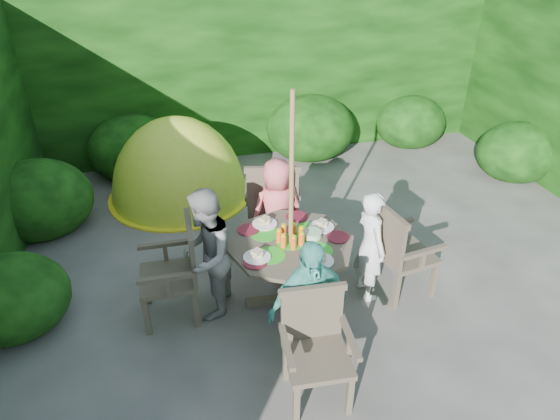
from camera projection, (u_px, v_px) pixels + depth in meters
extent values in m
plane|color=#45433E|center=(351.00, 280.00, 5.39)|extent=(60.00, 60.00, 0.00)
cube|color=black|center=(264.00, 69.00, 8.08)|extent=(9.00, 1.00, 2.50)
cylinder|color=#3D3528|center=(290.00, 274.00, 4.93)|extent=(0.12, 0.12, 0.68)
cube|color=#3D3528|center=(290.00, 298.00, 5.09)|extent=(0.91, 0.18, 0.06)
cube|color=#3D3528|center=(290.00, 298.00, 5.09)|extent=(0.18, 0.91, 0.06)
cylinder|color=#3D3528|center=(291.00, 244.00, 4.75)|extent=(1.36, 1.36, 0.04)
cylinder|color=green|center=(271.00, 255.00, 4.55)|extent=(0.28, 0.28, 0.00)
cylinder|color=green|center=(318.00, 251.00, 4.61)|extent=(0.28, 0.28, 0.00)
cylinder|color=green|center=(265.00, 234.00, 4.86)|extent=(0.28, 0.28, 0.00)
cylinder|color=green|center=(309.00, 230.00, 4.92)|extent=(0.28, 0.28, 0.00)
cylinder|color=green|center=(291.00, 242.00, 4.74)|extent=(0.28, 0.28, 0.00)
cylinder|color=white|center=(321.00, 227.00, 4.95)|extent=(0.25, 0.25, 0.01)
cylinder|color=white|center=(265.00, 224.00, 5.00)|extent=(0.25, 0.25, 0.01)
cylinder|color=white|center=(257.00, 257.00, 4.51)|extent=(0.25, 0.25, 0.01)
cylinder|color=white|center=(320.00, 261.00, 4.46)|extent=(0.25, 0.25, 0.01)
cylinder|color=#B60C22|center=(338.00, 237.00, 4.80)|extent=(0.22, 0.22, 0.01)
cylinder|color=#B60C22|center=(297.00, 216.00, 5.13)|extent=(0.22, 0.22, 0.01)
cylinder|color=#B60C22|center=(248.00, 229.00, 4.91)|extent=(0.22, 0.22, 0.01)
cylinder|color=#B60C22|center=(255.00, 262.00, 4.45)|extent=(0.22, 0.22, 0.01)
cylinder|color=#B60C22|center=(316.00, 268.00, 4.38)|extent=(0.22, 0.22, 0.01)
cylinder|color=#58AE43|center=(312.00, 234.00, 4.79)|extent=(0.18, 0.18, 0.06)
cylinder|color=olive|center=(291.00, 208.00, 4.55)|extent=(0.05, 0.05, 2.20)
cube|color=#3D3528|center=(405.00, 254.00, 5.05)|extent=(0.58, 0.60, 0.05)
cube|color=#3D3528|center=(434.00, 279.00, 5.06)|extent=(0.06, 0.06, 0.43)
cube|color=#3D3528|center=(407.00, 255.00, 5.42)|extent=(0.06, 0.06, 0.43)
cube|color=#3D3528|center=(396.00, 291.00, 4.91)|extent=(0.06, 0.06, 0.43)
cube|color=#3D3528|center=(372.00, 265.00, 5.26)|extent=(0.06, 0.06, 0.43)
cube|color=#3D3528|center=(387.00, 237.00, 4.82)|extent=(0.12, 0.53, 0.51)
cube|color=#3D3528|center=(424.00, 252.00, 4.73)|extent=(0.51, 0.12, 0.04)
cube|color=#3D3528|center=(392.00, 224.00, 5.15)|extent=(0.51, 0.12, 0.04)
cube|color=#3D3528|center=(168.00, 278.00, 4.71)|extent=(0.53, 0.55, 0.05)
cube|color=#3D3528|center=(146.00, 285.00, 4.97)|extent=(0.05, 0.05, 0.43)
cube|color=#3D3528|center=(147.00, 316.00, 4.59)|extent=(0.05, 0.05, 0.43)
cube|color=#3D3528|center=(192.00, 279.00, 5.06)|extent=(0.05, 0.05, 0.43)
cube|color=#3D3528|center=(196.00, 308.00, 4.68)|extent=(0.05, 0.05, 0.43)
cube|color=#3D3528|center=(192.00, 250.00, 4.62)|extent=(0.06, 0.54, 0.52)
cube|color=#3D3528|center=(164.00, 244.00, 4.83)|extent=(0.52, 0.07, 0.04)
cube|color=#3D3528|center=(166.00, 278.00, 4.38)|extent=(0.52, 0.07, 0.04)
cube|color=#3D3528|center=(272.00, 204.00, 5.87)|extent=(0.67, 0.66, 0.05)
cube|color=#3D3528|center=(291.00, 211.00, 6.21)|extent=(0.07, 0.07, 0.46)
cube|color=#3D3528|center=(253.00, 212.00, 6.19)|extent=(0.07, 0.07, 0.46)
cube|color=#3D3528|center=(294.00, 232.00, 5.79)|extent=(0.07, 0.07, 0.46)
cube|color=#3D3528|center=(252.00, 233.00, 5.78)|extent=(0.07, 0.07, 0.46)
cube|color=#3D3528|center=(273.00, 193.00, 5.49)|extent=(0.56, 0.17, 0.55)
cube|color=#3D3528|center=(297.00, 187.00, 5.77)|extent=(0.17, 0.55, 0.04)
cube|color=#3D3528|center=(248.00, 188.00, 5.75)|extent=(0.17, 0.55, 0.04)
cube|color=#3D3528|center=(318.00, 359.00, 3.89)|extent=(0.53, 0.52, 0.05)
cube|color=#3D3528|center=(296.00, 403.00, 3.79)|extent=(0.05, 0.05, 0.40)
cube|color=#3D3528|center=(350.00, 395.00, 3.85)|extent=(0.05, 0.05, 0.40)
cube|color=#3D3528|center=(286.00, 361.00, 4.15)|extent=(0.05, 0.05, 0.40)
cube|color=#3D3528|center=(335.00, 355.00, 4.21)|extent=(0.05, 0.05, 0.40)
cube|color=#3D3528|center=(312.00, 314.00, 3.96)|extent=(0.50, 0.08, 0.48)
cube|color=#3D3528|center=(287.00, 346.00, 3.76)|extent=(0.09, 0.48, 0.04)
cube|color=#3D3528|center=(350.00, 337.00, 3.83)|extent=(0.09, 0.48, 0.04)
imported|color=white|center=(370.00, 246.00, 4.92)|extent=(0.33, 0.46, 1.18)
imported|color=gray|center=(206.00, 255.00, 4.65)|extent=(0.69, 0.78, 1.33)
imported|color=#ED6268|center=(277.00, 211.00, 5.48)|extent=(0.62, 0.43, 1.21)
imported|color=#4FB8A5|center=(308.00, 306.00, 4.11)|extent=(0.79, 0.46, 1.25)
ellipsoid|color=#C5DC2A|center=(181.00, 195.00, 7.03)|extent=(2.03, 2.03, 2.25)
ellipsoid|color=black|center=(190.00, 217.00, 6.52)|extent=(0.67, 0.40, 0.77)
cylinder|color=yellow|center=(181.00, 194.00, 7.03)|extent=(1.97, 1.97, 0.03)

